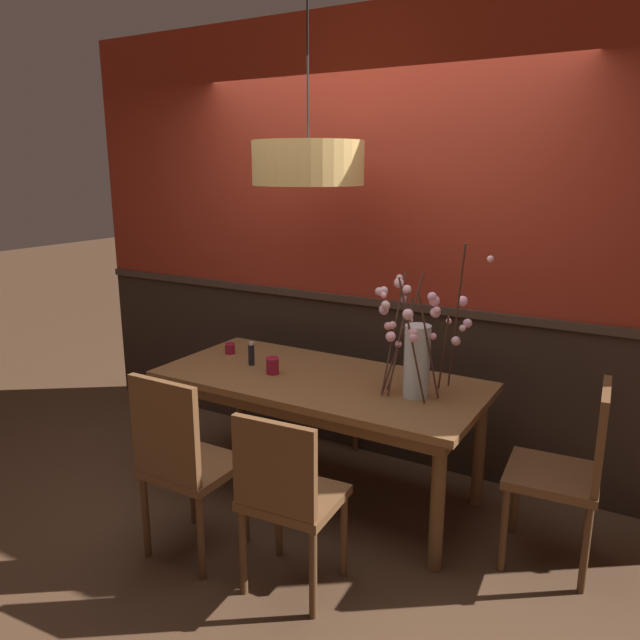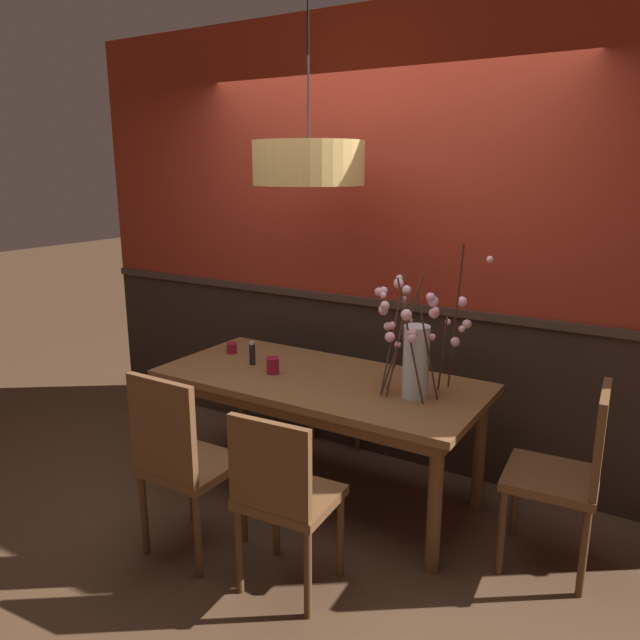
# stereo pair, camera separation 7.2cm
# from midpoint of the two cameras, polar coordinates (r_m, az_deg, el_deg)

# --- Properties ---
(ground_plane) EXTENTS (24.00, 24.00, 0.00)m
(ground_plane) POSITION_cam_midpoint_polar(r_m,az_deg,el_deg) (3.88, -0.55, -15.69)
(ground_plane) COLOR #4C3321
(back_wall) EXTENTS (4.75, 0.14, 2.88)m
(back_wall) POSITION_cam_midpoint_polar(r_m,az_deg,el_deg) (4.03, 4.65, 6.94)
(back_wall) COLOR #2D2119
(back_wall) RESTS_ON ground
(dining_table) EXTENTS (1.89, 0.88, 0.74)m
(dining_table) POSITION_cam_midpoint_polar(r_m,az_deg,el_deg) (3.60, -0.57, -6.57)
(dining_table) COLOR brown
(dining_table) RESTS_ON ground
(chair_head_east_end) EXTENTS (0.46, 0.45, 0.95)m
(chair_head_east_end) POSITION_cam_midpoint_polar(r_m,az_deg,el_deg) (3.23, 21.63, -12.55)
(chair_head_east_end) COLOR brown
(chair_head_east_end) RESTS_ON ground
(chair_near_side_left) EXTENTS (0.42, 0.41, 0.98)m
(chair_near_side_left) POSITION_cam_midpoint_polar(r_m,az_deg,el_deg) (3.15, -13.30, -12.41)
(chair_near_side_left) COLOR brown
(chair_near_side_left) RESTS_ON ground
(chair_far_side_left) EXTENTS (0.44, 0.40, 0.90)m
(chair_far_side_left) POSITION_cam_midpoint_polar(r_m,az_deg,el_deg) (4.47, 2.29, -4.44)
(chair_far_side_left) COLOR brown
(chair_far_side_left) RESTS_ON ground
(chair_near_side_right) EXTENTS (0.45, 0.41, 0.89)m
(chair_near_side_right) POSITION_cam_midpoint_polar(r_m,az_deg,el_deg) (2.85, -3.87, -15.78)
(chair_near_side_right) COLOR brown
(chair_near_side_right) RESTS_ON ground
(vase_with_blossoms) EXTENTS (0.60, 0.42, 0.84)m
(vase_with_blossoms) POSITION_cam_midpoint_polar(r_m,az_deg,el_deg) (3.25, 8.26, -2.87)
(vase_with_blossoms) COLOR silver
(vase_with_blossoms) RESTS_ON dining_table
(candle_holder_nearer_center) EXTENTS (0.08, 0.08, 0.10)m
(candle_holder_nearer_center) POSITION_cam_midpoint_polar(r_m,az_deg,el_deg) (3.63, -5.00, -4.24)
(candle_holder_nearer_center) COLOR maroon
(candle_holder_nearer_center) RESTS_ON dining_table
(candle_holder_nearer_edge) EXTENTS (0.07, 0.07, 0.07)m
(candle_holder_nearer_edge) POSITION_cam_midpoint_polar(r_m,az_deg,el_deg) (4.05, -8.87, -2.62)
(candle_holder_nearer_edge) COLOR maroon
(candle_holder_nearer_edge) RESTS_ON dining_table
(condiment_bottle) EXTENTS (0.04, 0.04, 0.15)m
(condiment_bottle) POSITION_cam_midpoint_polar(r_m,az_deg,el_deg) (3.80, -6.94, -3.16)
(condiment_bottle) COLOR black
(condiment_bottle) RESTS_ON dining_table
(pendant_lamp) EXTENTS (0.62, 0.62, 1.05)m
(pendant_lamp) POSITION_cam_midpoint_polar(r_m,az_deg,el_deg) (3.49, -1.71, 14.36)
(pendant_lamp) COLOR tan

